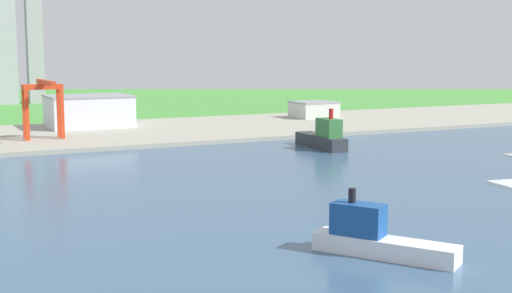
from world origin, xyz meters
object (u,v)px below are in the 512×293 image
port_crane_red (43,96)px  warehouse_annex (314,109)px  warehouse_main (89,111)px  ferry_boat (375,237)px  container_barge (323,137)px

port_crane_red → warehouse_annex: 212.45m
port_crane_red → warehouse_annex: port_crane_red is taller
port_crane_red → warehouse_main: 69.60m
ferry_boat → warehouse_main: bearing=89.1°
port_crane_red → ferry_boat: bearing=-82.7°
ferry_boat → container_barge: bearing=61.5°
port_crane_red → warehouse_main: port_crane_red is taller
container_barge → port_crane_red: (-129.00, 88.32, 20.63)m
container_barge → warehouse_main: bearing=122.0°
warehouse_main → warehouse_annex: (167.85, -9.15, -4.33)m
port_crane_red → warehouse_annex: (206.36, 47.17, -18.08)m
container_barge → warehouse_annex: container_barge is taller
container_barge → warehouse_annex: (77.36, 135.49, 2.55)m
ferry_boat → port_crane_red: bearing=97.3°
container_barge → ferry_boat: bearing=-118.5°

